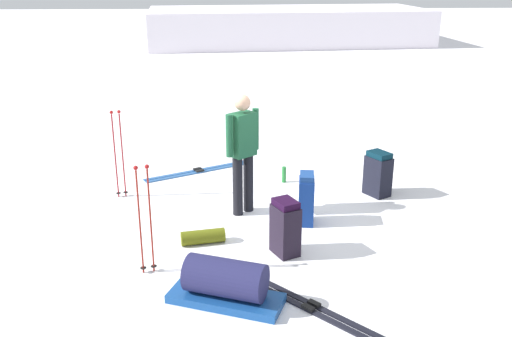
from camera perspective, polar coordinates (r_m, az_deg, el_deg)
ground_plane at (r=7.97m, az=0.00°, el=-4.74°), size 80.00×80.00×0.00m
distant_snow_ridge at (r=25.99m, az=3.13°, el=14.14°), size 12.46×6.07×1.52m
skier_standing at (r=7.73m, az=-1.34°, el=2.06°), size 0.45×0.40×1.70m
ski_pair_near at (r=9.67m, az=-5.80°, el=-0.25°), size 1.77×1.04×0.05m
ski_pair_far at (r=5.99m, az=5.56°, el=-13.73°), size 1.32×1.34×0.05m
backpack_large_dark at (r=8.75m, az=12.18°, el=-0.55°), size 0.41×0.45×0.69m
backpack_bright at (r=6.83m, az=2.97°, el=-5.97°), size 0.37×0.42×0.70m
backpack_small_spare at (r=7.64m, az=5.08°, el=-3.08°), size 0.24×0.36×0.71m
ski_poles_planted_near at (r=8.60m, az=-13.69°, el=1.84°), size 0.17×0.10×1.34m
ski_poles_planted_far at (r=6.38m, az=-11.15°, el=-4.54°), size 0.18×0.10×1.30m
gear_sled at (r=5.95m, az=-3.08°, el=-11.46°), size 1.27×0.84×0.49m
sleeping_mat_rolled at (r=7.20m, az=-5.36°, el=-6.85°), size 0.57×0.28×0.18m
thermos_bottle at (r=9.13m, az=2.84°, el=-0.62°), size 0.07×0.07×0.26m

